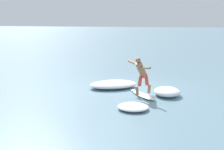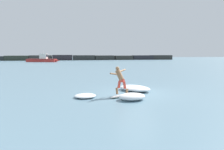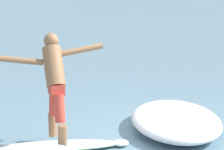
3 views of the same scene
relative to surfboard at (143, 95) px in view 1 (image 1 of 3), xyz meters
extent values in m
plane|color=#688B9D|center=(1.18, 0.85, -0.05)|extent=(200.00, 200.00, 0.00)
ellipsoid|color=white|center=(-0.03, -0.02, 0.00)|extent=(1.78, 1.43, 0.10)
ellipsoid|color=white|center=(0.74, 0.52, 0.00)|extent=(0.36, 0.36, 0.08)
ellipsoid|color=#339E56|center=(-0.03, -0.02, 0.00)|extent=(1.79, 1.45, 0.04)
cone|color=black|center=(-0.65, -0.45, -0.11)|extent=(0.07, 0.07, 0.14)
cone|color=black|center=(-0.47, -0.48, -0.11)|extent=(0.07, 0.07, 0.14)
cone|color=black|center=(-0.62, -0.28, -0.11)|extent=(0.07, 0.07, 0.14)
cylinder|color=#996A45|center=(-0.26, 0.21, 0.24)|extent=(0.21, 0.21, 0.38)
cylinder|color=#D44435|center=(-0.16, 0.11, 0.62)|extent=(0.26, 0.26, 0.42)
cylinder|color=#996A45|center=(0.20, -0.25, 0.24)|extent=(0.21, 0.21, 0.38)
cylinder|color=#D44435|center=(0.10, -0.15, 0.62)|extent=(0.26, 0.26, 0.42)
cube|color=#D44435|center=(-0.03, -0.02, 0.86)|extent=(0.33, 0.33, 0.16)
cylinder|color=#996A45|center=(-0.13, 0.08, 1.17)|extent=(0.58, 0.58, 0.66)
sphere|color=#996A45|center=(-0.24, 0.19, 1.54)|extent=(0.22, 0.22, 0.22)
cylinder|color=#996A45|center=(-0.53, -0.17, 1.27)|extent=(0.53, 0.52, 0.20)
cylinder|color=#996A45|center=(0.12, 0.48, 1.38)|extent=(0.52, 0.52, 0.19)
ellipsoid|color=white|center=(-2.09, 0.08, 0.05)|extent=(1.66, 1.64, 0.20)
ellipsoid|color=white|center=(0.29, -1.02, 0.13)|extent=(1.66, 1.42, 0.37)
ellipsoid|color=white|center=(1.23, 1.60, 0.13)|extent=(2.41, 2.73, 0.35)
camera|label=1|loc=(-13.10, -1.71, 3.30)|focal=50.00mm
camera|label=2|loc=(-2.95, -11.90, 2.44)|focal=35.00mm
camera|label=3|loc=(4.04, -6.34, 2.64)|focal=85.00mm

